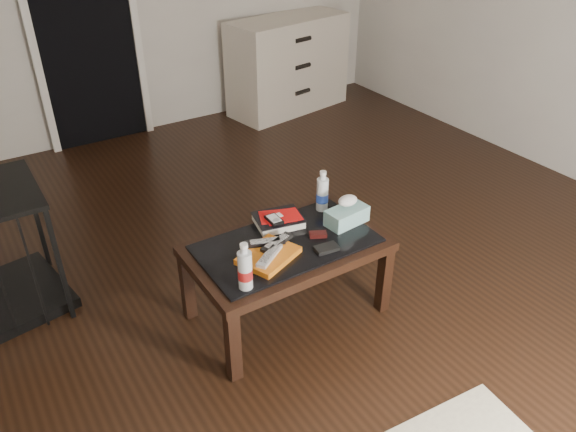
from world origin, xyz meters
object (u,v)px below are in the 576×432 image
Objects in this scene: water_bottle_right at (322,191)px; tissue_box at (347,216)px; coffee_table at (286,253)px; textbook at (278,220)px; dresser at (288,65)px; water_bottle_left at (245,266)px.

water_bottle_right reaches higher than tissue_box.
coffee_table is 4.00× the size of textbook.
dresser is 5.33× the size of water_bottle_right.
dresser reaches higher than coffee_table.
coffee_table is at bearing -97.26° from textbook.
water_bottle_left reaches higher than tissue_box.
coffee_table is at bearing -132.50° from dresser.
textbook is 1.09× the size of tissue_box.
water_bottle_right is (-1.33, -2.44, 0.13)m from dresser.
dresser is 2.94m from tissue_box.
dresser is at bearing 57.36° from coffee_table.
water_bottle_left is (-0.41, -0.38, 0.10)m from textbook.
water_bottle_right is (0.29, 0.00, 0.10)m from textbook.
tissue_box reaches higher than textbook.
dresser is at bearing 68.10° from textbook.
dresser is (1.68, 2.62, 0.05)m from coffee_table.
coffee_table is at bearing 171.70° from tissue_box.
dresser is at bearing 57.74° from tissue_box.
water_bottle_right is 0.21m from tissue_box.
coffee_table is 0.39m from tissue_box.
tissue_box is at bearing -19.48° from textbook.
water_bottle_right is at bearing 92.46° from tissue_box.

